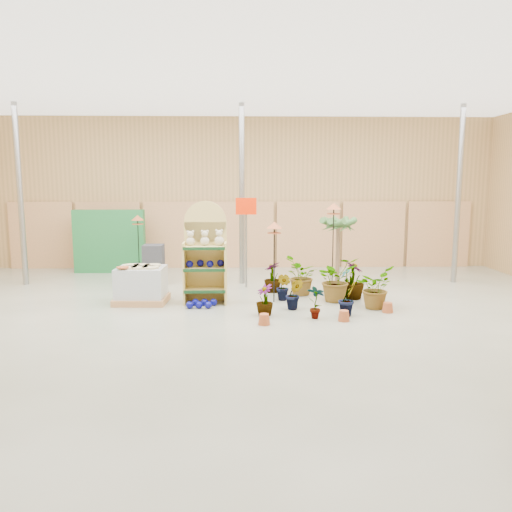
% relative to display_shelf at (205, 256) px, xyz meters
% --- Properties ---
extents(room, '(15.20, 12.10, 4.70)m').
position_rel_display_shelf_xyz_m(room, '(0.79, -0.62, 1.22)').
color(room, gray).
rests_on(room, ground).
extents(display_shelf, '(0.92, 0.58, 2.18)m').
position_rel_display_shelf_xyz_m(display_shelf, '(0.00, 0.00, 0.00)').
color(display_shelf, tan).
rests_on(display_shelf, ground).
extents(teddy_bears, '(0.80, 0.20, 0.33)m').
position_rel_display_shelf_xyz_m(teddy_bears, '(0.02, -0.10, 0.38)').
color(teddy_bears, beige).
rests_on(teddy_bears, display_shelf).
extents(gazing_balls_shelf, '(0.80, 0.27, 0.15)m').
position_rel_display_shelf_xyz_m(gazing_balls_shelf, '(-0.00, -0.12, -0.14)').
color(gazing_balls_shelf, '#090A6E').
rests_on(gazing_balls_shelf, display_shelf).
extents(gazing_balls_floor, '(0.63, 0.39, 0.15)m').
position_rel_display_shelf_xyz_m(gazing_balls_floor, '(-0.05, -0.51, -0.92)').
color(gazing_balls_floor, '#090A6E').
rests_on(gazing_balls_floor, ground).
extents(pallet_stack, '(1.12, 0.95, 0.81)m').
position_rel_display_shelf_xyz_m(pallet_stack, '(-1.38, -0.07, -0.60)').
color(pallet_stack, '#B17D50').
rests_on(pallet_stack, ground).
extents(charcoal_planters, '(0.80, 0.50, 1.00)m').
position_rel_display_shelf_xyz_m(charcoal_planters, '(-1.57, 2.01, -0.58)').
color(charcoal_planters, '#25262A').
rests_on(charcoal_planters, ground).
extents(trellis_stock, '(2.00, 0.30, 1.80)m').
position_rel_display_shelf_xyz_m(trellis_stock, '(-3.01, 3.67, -0.10)').
color(trellis_stock, '#1D6931').
rests_on(trellis_stock, ground).
extents(offer_sign, '(0.50, 0.08, 2.20)m').
position_rel_display_shelf_xyz_m(offer_sign, '(0.89, 1.45, 0.57)').
color(offer_sign, gray).
rests_on(offer_sign, ground).
extents(bird_table_front, '(0.34, 0.34, 1.74)m').
position_rel_display_shelf_xyz_m(bird_table_front, '(1.47, -0.10, 0.62)').
color(bird_table_front, black).
rests_on(bird_table_front, ground).
extents(bird_table_right, '(0.34, 0.34, 2.11)m').
position_rel_display_shelf_xyz_m(bird_table_right, '(2.83, 0.46, 0.97)').
color(bird_table_right, black).
rests_on(bird_table_right, ground).
extents(bird_table_back, '(0.34, 0.34, 1.71)m').
position_rel_display_shelf_xyz_m(bird_table_back, '(-2.00, 2.75, 0.58)').
color(bird_table_back, black).
rests_on(bird_table_back, ground).
extents(palm, '(0.70, 0.70, 1.83)m').
position_rel_display_shelf_xyz_m(palm, '(3.14, 1.47, 0.57)').
color(palm, brown).
rests_on(palm, ground).
extents(potted_plant_1, '(0.39, 0.33, 0.64)m').
position_rel_display_shelf_xyz_m(potted_plant_1, '(1.85, -0.75, -0.67)').
color(potted_plant_1, '#37612C').
rests_on(potted_plant_1, ground).
extents(potted_plant_2, '(1.10, 1.04, 0.97)m').
position_rel_display_shelf_xyz_m(potted_plant_2, '(2.83, -0.05, -0.51)').
color(potted_plant_2, '#37612C').
rests_on(potted_plant_2, ground).
extents(potted_plant_3, '(0.61, 0.61, 0.85)m').
position_rel_display_shelf_xyz_m(potted_plant_3, '(3.26, 0.17, -0.57)').
color(potted_plant_3, '#37612C').
rests_on(potted_plant_3, ground).
extents(potted_plant_4, '(0.24, 0.35, 0.64)m').
position_rel_display_shelf_xyz_m(potted_plant_4, '(3.24, 0.80, -0.68)').
color(potted_plant_4, '#37612C').
rests_on(potted_plant_4, ground).
extents(potted_plant_5, '(0.43, 0.43, 0.61)m').
position_rel_display_shelf_xyz_m(potted_plant_5, '(1.69, 0.03, -0.69)').
color(potted_plant_5, '#37612C').
rests_on(potted_plant_5, ground).
extents(potted_plant_6, '(0.93, 0.99, 0.90)m').
position_rel_display_shelf_xyz_m(potted_plant_6, '(2.15, 0.55, -0.55)').
color(potted_plant_6, '#37612C').
rests_on(potted_plant_6, ground).
extents(potted_plant_7, '(0.47, 0.47, 0.61)m').
position_rel_display_shelf_xyz_m(potted_plant_7, '(1.22, -1.19, -0.69)').
color(potted_plant_7, '#37612C').
rests_on(potted_plant_7, ground).
extents(potted_plant_8, '(0.41, 0.37, 0.65)m').
position_rel_display_shelf_xyz_m(potted_plant_8, '(2.19, -1.44, -0.67)').
color(potted_plant_8, '#37612C').
rests_on(potted_plant_8, ground).
extents(potted_plant_9, '(0.48, 0.46, 0.68)m').
position_rel_display_shelf_xyz_m(potted_plant_9, '(2.83, -1.25, -0.66)').
color(potted_plant_9, '#37612C').
rests_on(potted_plant_9, ground).
extents(potted_plant_10, '(0.99, 1.02, 0.87)m').
position_rel_display_shelf_xyz_m(potted_plant_10, '(3.51, -0.66, -0.56)').
color(potted_plant_10, '#37612C').
rests_on(potted_plant_10, ground).
extents(potted_plant_11, '(0.57, 0.57, 0.72)m').
position_rel_display_shelf_xyz_m(potted_plant_11, '(1.51, 0.90, -0.64)').
color(potted_plant_11, '#37612C').
rests_on(potted_plant_11, ground).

